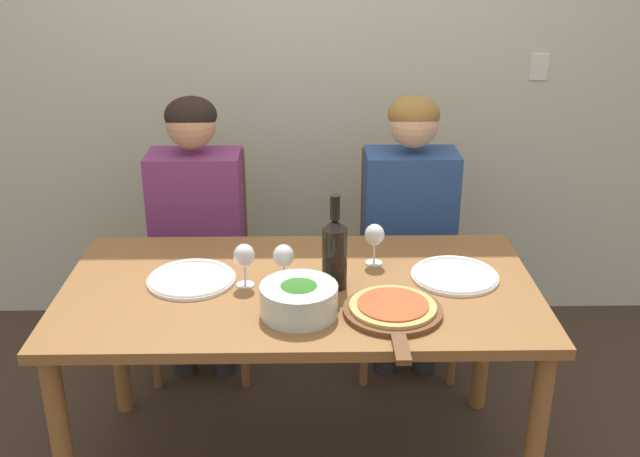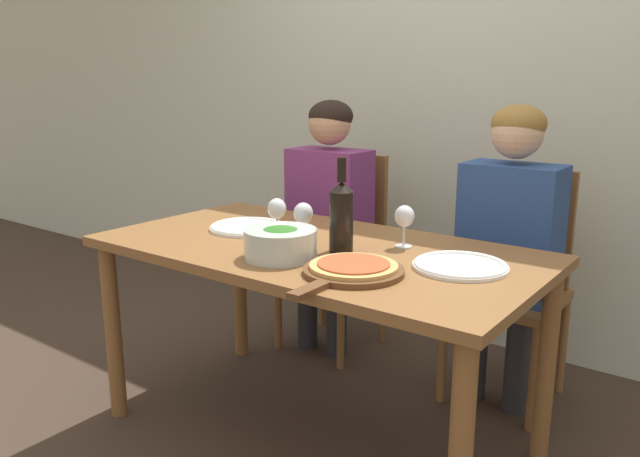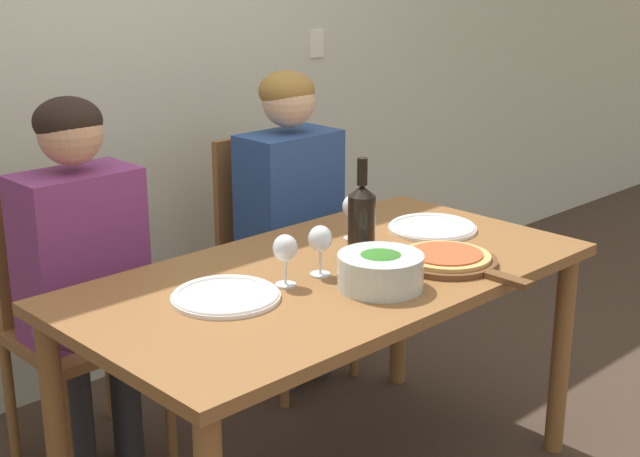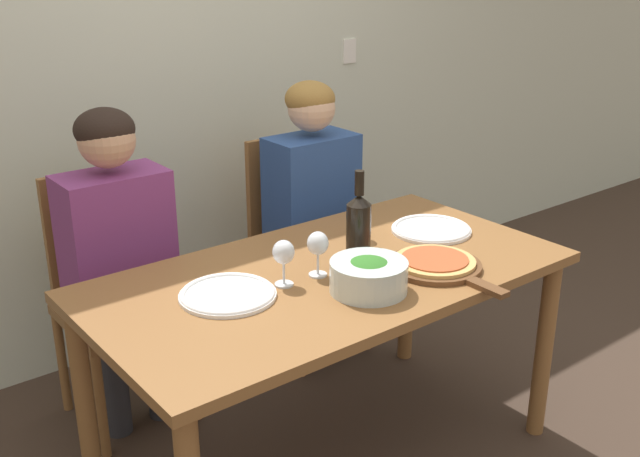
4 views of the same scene
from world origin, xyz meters
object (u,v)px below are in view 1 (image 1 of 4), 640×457
at_px(chair_left, 203,253).
at_px(wine_glass_right, 375,237).
at_px(person_man, 410,213).
at_px(broccoli_bowl, 300,299).
at_px(wine_glass_centre, 284,258).
at_px(wine_bottle, 335,252).
at_px(dinner_plate_left, 191,279).
at_px(dinner_plate_right, 455,275).
at_px(person_woman, 196,214).
at_px(wine_glass_left, 244,257).
at_px(chair_right, 404,251).
at_px(pizza_on_board, 393,310).

relative_size(chair_left, wine_glass_right, 6.38).
distance_m(chair_left, person_man, 0.93).
xyz_separation_m(broccoli_bowl, wine_glass_centre, (-0.06, 0.19, 0.05)).
relative_size(wine_bottle, broccoli_bowl, 1.34).
height_order(dinner_plate_left, dinner_plate_right, same).
bearing_deg(person_woman, dinner_plate_left, -83.69).
relative_size(chair_left, broccoli_bowl, 3.98).
bearing_deg(wine_glass_centre, wine_glass_right, 28.59).
bearing_deg(wine_glass_centre, wine_glass_left, 176.27).
distance_m(chair_right, person_woman, 0.93).
height_order(person_woman, wine_glass_centre, person_woman).
bearing_deg(wine_bottle, wine_glass_left, 177.57).
bearing_deg(person_woman, chair_left, 90.00).
relative_size(chair_right, person_man, 0.78).
distance_m(person_man, dinner_plate_left, 1.04).
relative_size(broccoli_bowl, dinner_plate_right, 0.81).
distance_m(person_woman, wine_glass_right, 0.87).
distance_m(wine_bottle, wine_glass_right, 0.23).
relative_size(person_man, pizza_on_board, 2.73).
bearing_deg(dinner_plate_right, wine_bottle, -172.00).
bearing_deg(dinner_plate_right, person_man, 96.61).
relative_size(person_man, broccoli_bowl, 5.10).
bearing_deg(person_woman, wine_bottle, -50.98).
height_order(chair_left, chair_right, same).
bearing_deg(dinner_plate_left, dinner_plate_right, 0.70).
bearing_deg(broccoli_bowl, chair_left, 114.21).
distance_m(wine_bottle, broccoli_bowl, 0.23).
distance_m(person_woman, wine_glass_centre, 0.79).
height_order(person_man, wine_bottle, person_man).
distance_m(chair_right, person_man, 0.26).
height_order(wine_bottle, wine_glass_left, wine_bottle).
distance_m(wine_glass_right, wine_glass_centre, 0.36).
distance_m(wine_bottle, pizza_on_board, 0.28).
distance_m(chair_right, wine_glass_right, 0.73).
height_order(chair_right, wine_bottle, wine_bottle).
height_order(dinner_plate_left, pizza_on_board, pizza_on_board).
xyz_separation_m(wine_glass_left, wine_glass_right, (0.44, 0.16, 0.00)).
height_order(chair_right, wine_glass_centre, chair_right).
height_order(chair_right, person_woman, person_woman).
bearing_deg(chair_right, dinner_plate_left, -137.71).
bearing_deg(chair_left, broccoli_bowl, -65.79).
distance_m(chair_right, wine_glass_left, 1.06).
relative_size(person_woman, broccoli_bowl, 5.10).
xyz_separation_m(dinner_plate_right, wine_glass_left, (-0.71, -0.05, 0.10)).
height_order(person_woman, wine_glass_right, person_woman).
bearing_deg(person_woman, broccoli_bowl, -63.02).
bearing_deg(person_man, chair_right, 90.00).
bearing_deg(person_woman, wine_glass_centre, -60.42).
distance_m(dinner_plate_right, pizza_on_board, 0.35).
height_order(dinner_plate_left, wine_glass_left, wine_glass_left).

